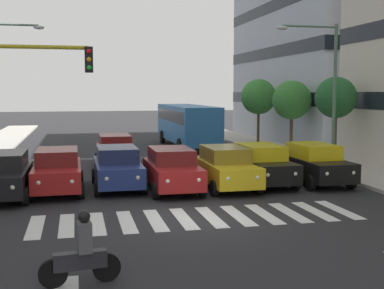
{
  "coord_description": "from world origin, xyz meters",
  "views": [
    {
      "loc": [
        3.71,
        15.43,
        4.01
      ],
      "look_at": [
        -1.18,
        -5.93,
        1.71
      ],
      "focal_mm": 47.62,
      "sensor_mm": 36.0,
      "label": 1
    }
  ],
  "objects_px": {
    "car_4": "(118,167)",
    "car_5": "(57,170)",
    "car_2": "(226,167)",
    "street_tree_3": "(259,97)",
    "street_lamp_left": "(325,81)",
    "street_tree_1": "(336,98)",
    "car_1": "(261,164)",
    "car_6": "(3,175)",
    "bus_behind_traffic": "(187,122)",
    "car_row2_0": "(115,151)",
    "car_3": "(172,169)",
    "car_0": "(314,163)",
    "motorcycle_with_rider": "(82,254)",
    "street_tree_2": "(292,100)"
  },
  "relations": [
    {
      "from": "car_1",
      "to": "street_tree_1",
      "type": "xyz_separation_m",
      "value": [
        -5.62,
        -4.02,
        2.78
      ]
    },
    {
      "from": "car_3",
      "to": "car_5",
      "type": "distance_m",
      "value": 4.55
    },
    {
      "from": "car_row2_0",
      "to": "car_4",
      "type": "bearing_deg",
      "value": 86.54
    },
    {
      "from": "car_4",
      "to": "car_5",
      "type": "distance_m",
      "value": 2.41
    },
    {
      "from": "car_0",
      "to": "street_lamp_left",
      "type": "relative_size",
      "value": 0.63
    },
    {
      "from": "car_row2_0",
      "to": "street_tree_2",
      "type": "bearing_deg",
      "value": -163.32
    },
    {
      "from": "car_row2_0",
      "to": "street_tree_1",
      "type": "distance_m",
      "value": 11.95
    },
    {
      "from": "motorcycle_with_rider",
      "to": "car_1",
      "type": "bearing_deg",
      "value": -127.7
    },
    {
      "from": "street_tree_1",
      "to": "street_tree_3",
      "type": "height_order",
      "value": "street_tree_3"
    },
    {
      "from": "car_0",
      "to": "bus_behind_traffic",
      "type": "height_order",
      "value": "bus_behind_traffic"
    },
    {
      "from": "street_tree_2",
      "to": "street_tree_1",
      "type": "bearing_deg",
      "value": 88.68
    },
    {
      "from": "car_4",
      "to": "street_tree_1",
      "type": "xyz_separation_m",
      "value": [
        -11.73,
        -3.51,
        2.78
      ]
    },
    {
      "from": "car_5",
      "to": "street_tree_1",
      "type": "relative_size",
      "value": 0.96
    },
    {
      "from": "car_0",
      "to": "motorcycle_with_rider",
      "type": "xyz_separation_m",
      "value": [
        10.06,
        9.72,
        -0.24
      ]
    },
    {
      "from": "car_4",
      "to": "motorcycle_with_rider",
      "type": "distance_m",
      "value": 10.59
    },
    {
      "from": "bus_behind_traffic",
      "to": "motorcycle_with_rider",
      "type": "xyz_separation_m",
      "value": [
        7.69,
        25.02,
        -1.21
      ]
    },
    {
      "from": "car_4",
      "to": "bus_behind_traffic",
      "type": "height_order",
      "value": "bus_behind_traffic"
    },
    {
      "from": "car_0",
      "to": "street_tree_3",
      "type": "xyz_separation_m",
      "value": [
        -3.06,
        -15.34,
        2.72
      ]
    },
    {
      "from": "car_3",
      "to": "street_tree_1",
      "type": "xyz_separation_m",
      "value": [
        -9.63,
        -4.52,
        2.78
      ]
    },
    {
      "from": "car_5",
      "to": "car_3",
      "type": "bearing_deg",
      "value": 171.17
    },
    {
      "from": "street_lamp_left",
      "to": "street_tree_3",
      "type": "height_order",
      "value": "street_lamp_left"
    },
    {
      "from": "car_4",
      "to": "motorcycle_with_rider",
      "type": "relative_size",
      "value": 2.61
    },
    {
      "from": "street_lamp_left",
      "to": "street_tree_1",
      "type": "distance_m",
      "value": 2.61
    },
    {
      "from": "car_3",
      "to": "car_4",
      "type": "bearing_deg",
      "value": -25.59
    },
    {
      "from": "car_1",
      "to": "car_6",
      "type": "relative_size",
      "value": 1.0
    },
    {
      "from": "motorcycle_with_rider",
      "to": "street_lamp_left",
      "type": "distance_m",
      "value": 17.27
    },
    {
      "from": "street_tree_1",
      "to": "car_2",
      "type": "bearing_deg",
      "value": 31.43
    },
    {
      "from": "car_row2_0",
      "to": "street_tree_2",
      "type": "distance_m",
      "value": 12.28
    },
    {
      "from": "motorcycle_with_rider",
      "to": "street_lamp_left",
      "type": "relative_size",
      "value": 0.24
    },
    {
      "from": "car_3",
      "to": "street_tree_1",
      "type": "height_order",
      "value": "street_tree_1"
    },
    {
      "from": "street_tree_1",
      "to": "street_tree_3",
      "type": "distance_m",
      "value": 11.08
    },
    {
      "from": "car_6",
      "to": "car_2",
      "type": "bearing_deg",
      "value": -179.73
    },
    {
      "from": "car_2",
      "to": "street_tree_3",
      "type": "relative_size",
      "value": 0.93
    },
    {
      "from": "car_5",
      "to": "car_0",
      "type": "bearing_deg",
      "value": 177.66
    },
    {
      "from": "car_row2_0",
      "to": "car_3",
      "type": "bearing_deg",
      "value": 104.01
    },
    {
      "from": "car_5",
      "to": "car_row2_0",
      "type": "bearing_deg",
      "value": -113.74
    },
    {
      "from": "street_lamp_left",
      "to": "street_tree_1",
      "type": "relative_size",
      "value": 1.53
    },
    {
      "from": "car_5",
      "to": "bus_behind_traffic",
      "type": "relative_size",
      "value": 0.42
    },
    {
      "from": "street_tree_2",
      "to": "bus_behind_traffic",
      "type": "bearing_deg",
      "value": -41.78
    },
    {
      "from": "car_4",
      "to": "bus_behind_traffic",
      "type": "xyz_separation_m",
      "value": [
        -6.11,
        -14.55,
        0.97
      ]
    },
    {
      "from": "car_row2_0",
      "to": "street_tree_1",
      "type": "bearing_deg",
      "value": 167.85
    },
    {
      "from": "car_1",
      "to": "motorcycle_with_rider",
      "type": "relative_size",
      "value": 2.61
    },
    {
      "from": "bus_behind_traffic",
      "to": "car_2",
      "type": "bearing_deg",
      "value": 83.61
    },
    {
      "from": "car_0",
      "to": "car_row2_0",
      "type": "distance_m",
      "value": 10.53
    },
    {
      "from": "car_0",
      "to": "car_5",
      "type": "height_order",
      "value": "same"
    },
    {
      "from": "car_1",
      "to": "car_6",
      "type": "bearing_deg",
      "value": 2.81
    },
    {
      "from": "car_3",
      "to": "car_6",
      "type": "xyz_separation_m",
      "value": [
        6.43,
        0.02,
        0.0
      ]
    },
    {
      "from": "car_4",
      "to": "street_tree_1",
      "type": "height_order",
      "value": "street_tree_1"
    },
    {
      "from": "car_2",
      "to": "street_tree_1",
      "type": "distance_m",
      "value": 9.06
    },
    {
      "from": "street_lamp_left",
      "to": "car_5",
      "type": "bearing_deg",
      "value": 8.88
    }
  ]
}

